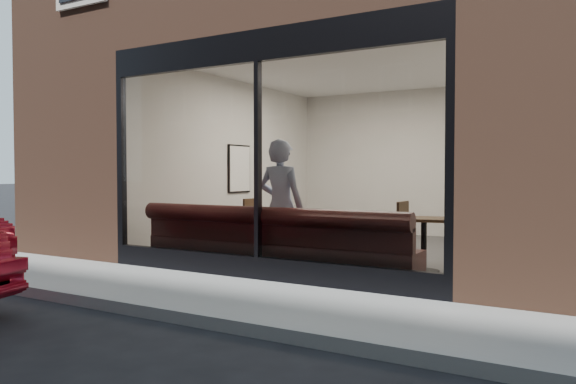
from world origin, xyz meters
The scene contains 21 objects.
ground centered at (0.00, 0.00, 0.00)m, with size 120.00×120.00×0.00m, color black.
sidewalk_near centered at (0.00, 1.00, 0.01)m, with size 40.00×2.00×0.01m, color gray.
kerb_near centered at (0.00, -0.05, 0.06)m, with size 40.00×0.10×0.12m, color gray.
host_building_pier_left centered at (-3.75, 8.00, 1.60)m, with size 2.50×12.00×3.20m, color brown.
host_building_backfill centered at (0.00, 11.00, 1.60)m, with size 5.00×6.00×3.20m, color brown.
cafe_floor centered at (0.00, 5.00, 0.02)m, with size 6.00×6.00×0.00m, color #2D2D30.
cafe_ceiling centered at (0.00, 5.00, 3.19)m, with size 6.00×6.00×0.00m, color white.
cafe_wall_back centered at (0.00, 7.99, 1.60)m, with size 5.00×5.00×0.00m, color beige.
cafe_wall_left centered at (-2.49, 5.00, 1.60)m, with size 6.00×6.00×0.00m, color beige.
cafe_wall_right centered at (2.49, 5.00, 1.60)m, with size 6.00×6.00×0.00m, color beige.
storefront_kick centered at (0.00, 2.05, 0.15)m, with size 5.00×0.10×0.30m, color black.
storefront_header centered at (0.00, 2.05, 3.00)m, with size 5.00×0.10×0.40m, color black.
storefront_mullion centered at (0.00, 2.05, 1.55)m, with size 0.06×0.10×2.50m, color black.
storefront_glass centered at (0.00, 2.02, 1.55)m, with size 4.80×4.80×0.00m, color white.
banquette centered at (0.00, 2.45, 0.23)m, with size 4.00×0.55×0.45m, color black.
person centered at (-0.03, 2.67, 0.92)m, with size 0.67×0.44×1.84m, color #9CACCC.
cafe_table_left centered at (-0.87, 3.00, 0.74)m, with size 0.69×0.69×0.04m, color #322213.
cafe_table_right centered at (1.68, 3.68, 0.74)m, with size 0.63×0.63×0.04m, color #322213.
cafe_chair_left centered at (-1.51, 3.90, 0.24)m, with size 0.45×0.45×0.04m, color #322213.
cafe_chair_right centered at (1.00, 4.22, 0.24)m, with size 0.43×0.43×0.04m, color #322213.
wall_poster centered at (-2.45, 5.12, 1.46)m, with size 0.02×0.66×0.88m, color white.
Camera 1 is at (3.97, -3.97, 1.39)m, focal length 35.00 mm.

